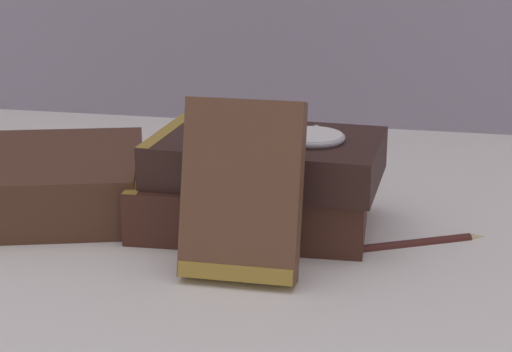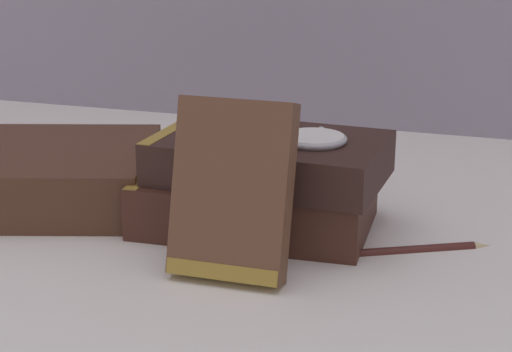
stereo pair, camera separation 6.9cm
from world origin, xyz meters
The scene contains 7 objects.
ground_plane centered at (0.00, 0.00, 0.00)m, with size 3.00×3.00×0.00m, color white.
book_flat_bottom centered at (0.00, 0.04, 0.02)m, with size 0.20×0.13×0.05m.
book_flat_top centered at (0.01, 0.04, 0.06)m, with size 0.20×0.13×0.04m.
book_side_left centered at (-0.22, 0.04, 0.03)m, with size 0.25×0.23×0.05m.
book_leaning_front centered at (0.01, -0.06, 0.06)m, with size 0.09×0.06×0.13m.
pocket_watch centered at (0.05, 0.03, 0.08)m, with size 0.06×0.06×0.01m.
fountain_pen centered at (0.14, 0.02, 0.00)m, with size 0.12×0.06×0.01m.
Camera 1 is at (0.14, -0.64, 0.27)m, focal length 60.00 mm.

